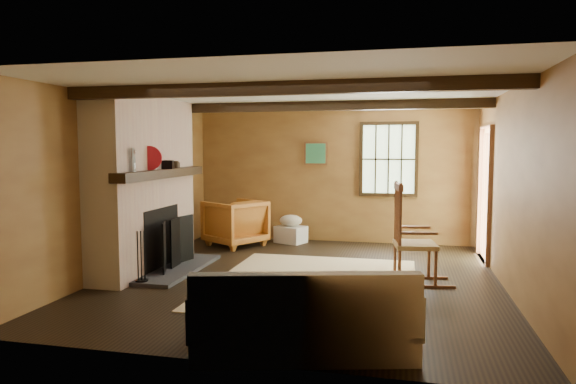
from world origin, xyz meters
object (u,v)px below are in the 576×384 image
(rocking_chair, at_px, (411,241))
(sofa, at_px, (304,321))
(armchair, at_px, (235,223))
(laundry_basket, at_px, (291,234))
(fireplace, at_px, (146,191))

(rocking_chair, height_order, sofa, rocking_chair)
(rocking_chair, relative_size, armchair, 1.44)
(rocking_chair, xyz_separation_m, laundry_basket, (-2.08, 2.34, -0.39))
(fireplace, distance_m, laundry_basket, 3.00)
(rocking_chair, xyz_separation_m, sofa, (-0.89, -2.46, -0.27))
(fireplace, xyz_separation_m, rocking_chair, (3.61, 0.07, -0.56))
(sofa, bearing_deg, rocking_chair, 55.73)
(laundry_basket, distance_m, armchair, 1.04)
(laundry_basket, relative_size, armchair, 0.56)
(fireplace, bearing_deg, laundry_basket, 57.45)
(rocking_chair, bearing_deg, armchair, 49.91)
(fireplace, relative_size, armchair, 2.70)
(fireplace, distance_m, rocking_chair, 3.65)
(laundry_basket, xyz_separation_m, armchair, (-0.88, -0.49, 0.25))
(rocking_chair, relative_size, sofa, 0.64)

